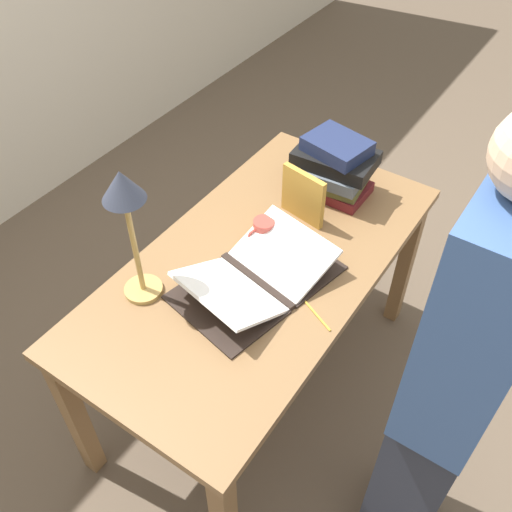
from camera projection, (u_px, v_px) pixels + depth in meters
ground_plane at (259, 381)px, 2.52m from camera, size 12.00×12.00×0.00m
reading_desk at (260, 280)px, 2.05m from camera, size 1.45×0.75×0.76m
open_book at (257, 276)px, 1.88m from camera, size 0.60×0.44×0.11m
book_stack_tall at (335, 167)px, 2.17m from camera, size 0.24×0.31×0.24m
book_standing_upright at (302, 196)px, 2.07m from camera, size 0.05×0.19×0.20m
reading_lamp at (126, 205)px, 1.62m from camera, size 0.13×0.13×0.49m
coffee_mug at (263, 231)px, 2.02m from camera, size 0.10×0.08×0.09m
pencil at (315, 313)px, 1.81m from camera, size 0.08×0.15×0.01m
person_reader at (448, 397)px, 1.51m from camera, size 0.36×0.21×1.69m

